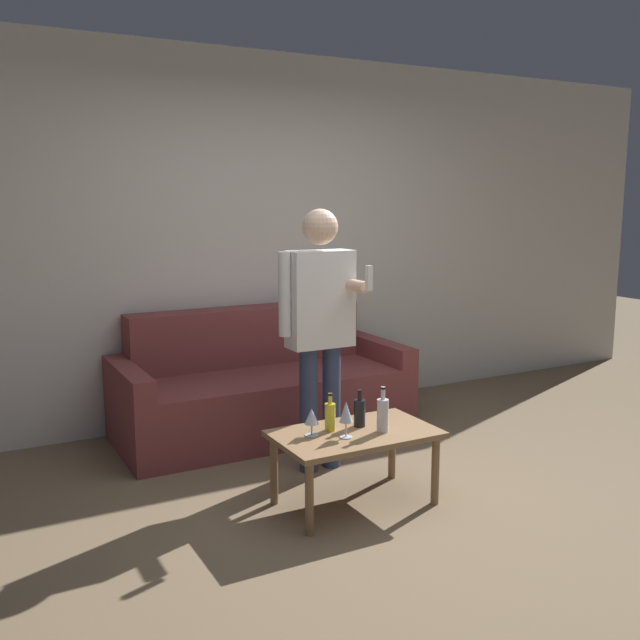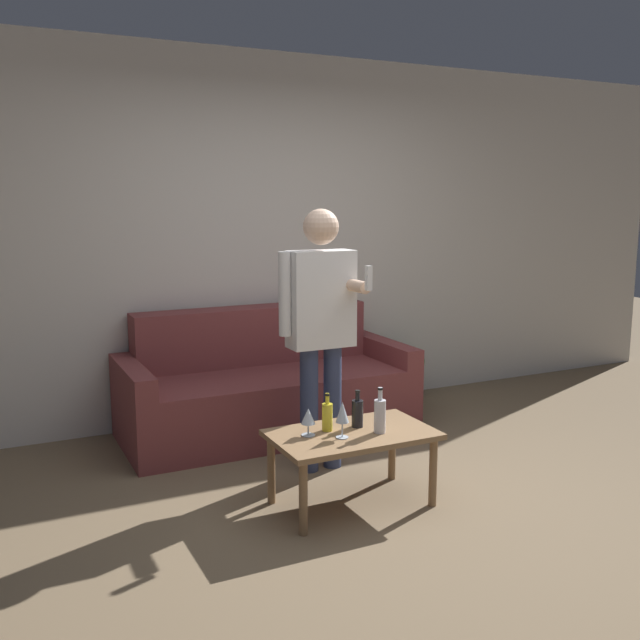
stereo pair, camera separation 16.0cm
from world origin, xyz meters
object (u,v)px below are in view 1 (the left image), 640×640
bottle_orange (360,412)px  person_standing_front (320,319)px  couch (261,389)px  coffee_table (355,441)px

bottle_orange → person_standing_front: 0.65m
couch → person_standing_front: (0.03, -0.83, 0.63)m
couch → bottle_orange: couch is taller
bottle_orange → coffee_table: bearing=-136.3°
coffee_table → bottle_orange: bearing=43.7°
couch → coffee_table: 1.38m
bottle_orange → person_standing_front: person_standing_front is taller
couch → person_standing_front: size_ratio=1.28×
coffee_table → bottle_orange: size_ratio=4.21×
couch → bottle_orange: 1.32m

